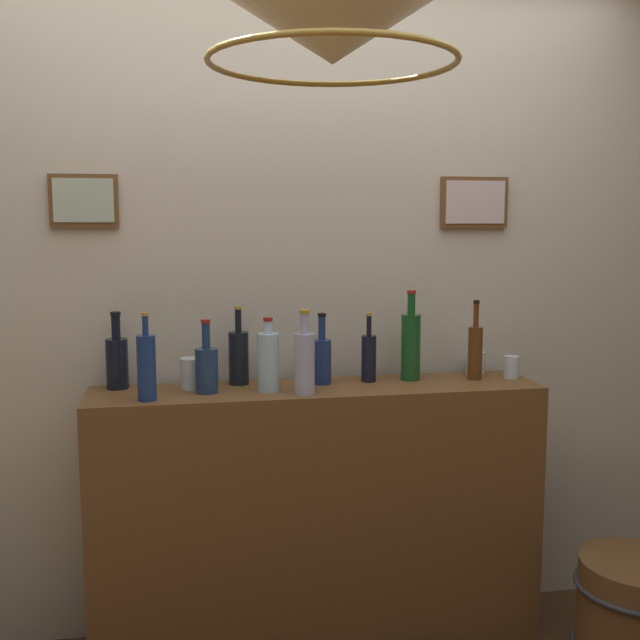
# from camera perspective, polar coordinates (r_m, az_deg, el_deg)

# --- Properties ---
(panelled_rear_partition) EXTENTS (3.65, 0.15, 2.75)m
(panelled_rear_partition) POSITION_cam_1_polar(r_m,az_deg,el_deg) (2.92, -1.09, 4.89)
(panelled_rear_partition) COLOR beige
(panelled_rear_partition) RESTS_ON ground
(bar_shelf_unit) EXTENTS (1.62, 0.34, 0.98)m
(bar_shelf_unit) POSITION_cam_1_polar(r_m,az_deg,el_deg) (2.89, -0.19, -14.63)
(bar_shelf_unit) COLOR brown
(bar_shelf_unit) RESTS_ON ground
(liquor_bottle_whiskey) EXTENTS (0.06, 0.06, 0.26)m
(liquor_bottle_whiskey) POSITION_cam_1_polar(r_m,az_deg,el_deg) (2.82, 3.67, -2.76)
(liquor_bottle_whiskey) COLOR black
(liquor_bottle_whiskey) RESTS_ON bar_shelf_unit
(liquor_bottle_sherry) EXTENTS (0.08, 0.08, 0.26)m
(liquor_bottle_sherry) POSITION_cam_1_polar(r_m,az_deg,el_deg) (2.66, -8.50, -3.56)
(liquor_bottle_sherry) COLOR navy
(liquor_bottle_sherry) RESTS_ON bar_shelf_unit
(liquor_bottle_vodka) EXTENTS (0.07, 0.07, 0.26)m
(liquor_bottle_vodka) POSITION_cam_1_polar(r_m,az_deg,el_deg) (2.78, 0.14, -2.92)
(liquor_bottle_vodka) COLOR navy
(liquor_bottle_vodka) RESTS_ON bar_shelf_unit
(liquor_bottle_rye) EXTENTS (0.08, 0.08, 0.28)m
(liquor_bottle_rye) POSITION_cam_1_polar(r_m,az_deg,el_deg) (2.79, -14.98, -2.95)
(liquor_bottle_rye) COLOR black
(liquor_bottle_rye) RESTS_ON bar_shelf_unit
(liquor_bottle_scotch) EXTENTS (0.08, 0.08, 0.26)m
(liquor_bottle_scotch) POSITION_cam_1_polar(r_m,az_deg,el_deg) (2.66, -3.89, -3.08)
(liquor_bottle_scotch) COLOR silver
(liquor_bottle_scotch) RESTS_ON bar_shelf_unit
(liquor_bottle_mezcal) EXTENTS (0.07, 0.07, 0.29)m
(liquor_bottle_mezcal) POSITION_cam_1_polar(r_m,az_deg,el_deg) (2.79, -6.12, -2.71)
(liquor_bottle_mezcal) COLOR black
(liquor_bottle_mezcal) RESTS_ON bar_shelf_unit
(liquor_bottle_bourbon) EXTENTS (0.05, 0.05, 0.30)m
(liquor_bottle_bourbon) POSITION_cam_1_polar(r_m,az_deg,el_deg) (2.91, 11.55, -2.27)
(liquor_bottle_bourbon) COLOR #5E3314
(liquor_bottle_bourbon) RESTS_ON bar_shelf_unit
(liquor_bottle_brandy) EXTENTS (0.07, 0.07, 0.29)m
(liquor_bottle_brandy) POSITION_cam_1_polar(r_m,az_deg,el_deg) (2.62, -1.16, -3.07)
(liquor_bottle_brandy) COLOR #B3B5D5
(liquor_bottle_brandy) RESTS_ON bar_shelf_unit
(liquor_bottle_amaro) EXTENTS (0.06, 0.06, 0.30)m
(liquor_bottle_amaro) POSITION_cam_1_polar(r_m,az_deg,el_deg) (2.58, -12.88, -3.41)
(liquor_bottle_amaro) COLOR navy
(liquor_bottle_amaro) RESTS_ON bar_shelf_unit
(liquor_bottle_rum) EXTENTS (0.07, 0.07, 0.34)m
(liquor_bottle_rum) POSITION_cam_1_polar(r_m,az_deg,el_deg) (2.86, 6.82, -1.85)
(liquor_bottle_rum) COLOR #195021
(liquor_bottle_rum) RESTS_ON bar_shelf_unit
(glass_tumbler_rocks) EXTENTS (0.08, 0.08, 0.11)m
(glass_tumbler_rocks) POSITION_cam_1_polar(r_m,az_deg,el_deg) (2.74, -9.65, -3.97)
(glass_tumbler_rocks) COLOR silver
(glass_tumbler_rocks) RESTS_ON bar_shelf_unit
(glass_tumbler_highball) EXTENTS (0.06, 0.06, 0.08)m
(glass_tumbler_highball) POSITION_cam_1_polar(r_m,az_deg,el_deg) (2.98, 14.15, -3.43)
(glass_tumbler_highball) COLOR silver
(glass_tumbler_highball) RESTS_ON bar_shelf_unit
(glass_tumbler_shot) EXTENTS (0.07, 0.07, 0.09)m
(glass_tumbler_shot) POSITION_cam_1_polar(r_m,az_deg,el_deg) (3.03, 11.60, -3.14)
(glass_tumbler_shot) COLOR silver
(glass_tumbler_shot) RESTS_ON bar_shelf_unit
(pendant_lamp) EXTENTS (0.64, 0.64, 0.55)m
(pendant_lamp) POSITION_cam_1_polar(r_m,az_deg,el_deg) (2.04, 0.95, 21.23)
(pendant_lamp) COLOR beige
(wooden_barrel) EXTENTS (0.44, 0.44, 0.41)m
(wooden_barrel) POSITION_cam_1_polar(r_m,az_deg,el_deg) (3.05, 22.71, -19.86)
(wooden_barrel) COLOR brown
(wooden_barrel) RESTS_ON ground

